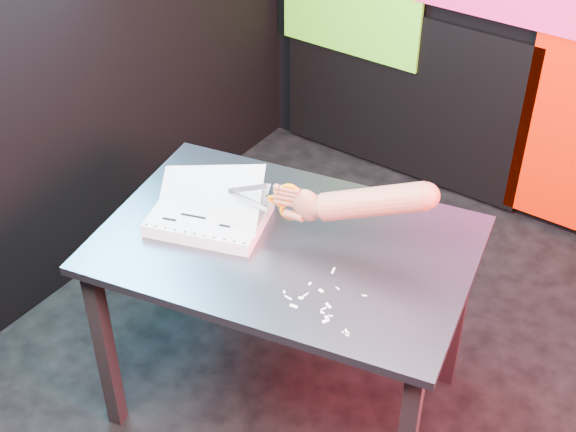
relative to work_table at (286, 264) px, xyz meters
The scene contains 6 objects.
room 0.78m from the work_table, 12.37° to the left, with size 3.01×3.01×2.71m.
work_table is the anchor object (origin of this frame).
printout_stack 0.29m from the work_table, 166.37° to the right, with size 0.44×0.36×0.19m.
scissors 0.24m from the work_table, 146.81° to the left, with size 0.23×0.08×0.14m.
hand_forearm 0.37m from the work_table, 20.12° to the left, with size 0.47×0.19×0.20m.
paper_clippings 0.32m from the work_table, 36.49° to the right, with size 0.25×0.22×0.00m.
Camera 1 is at (0.77, -1.69, 2.34)m, focal length 50.00 mm.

